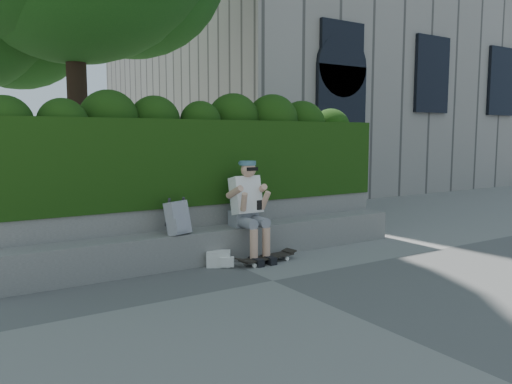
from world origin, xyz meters
TOP-DOWN VIEW (x-y plane):
  - ground at (0.00, 0.00)m, footprint 80.00×80.00m
  - bench_ledge at (0.00, 1.25)m, footprint 6.00×0.45m
  - planter_wall at (0.00, 1.73)m, footprint 6.00×0.50m
  - hedge at (0.00, 1.95)m, footprint 6.00×1.00m
  - person at (0.31, 1.07)m, footprint 0.40×0.76m
  - skateboard at (0.41, 0.74)m, footprint 0.86×0.31m
  - backpack_plaid at (-0.71, 1.15)m, footprint 0.33×0.25m
  - backpack_ground at (-0.22, 0.95)m, footprint 0.38×0.35m

SIDE VIEW (x-z plane):
  - ground at x=0.00m, z-range 0.00..0.00m
  - skateboard at x=0.41m, z-range 0.03..0.12m
  - backpack_ground at x=-0.22m, z-range 0.00..0.20m
  - bench_ledge at x=0.00m, z-range 0.00..0.45m
  - planter_wall at x=0.00m, z-range 0.00..0.75m
  - backpack_plaid at x=-0.71m, z-range 0.45..0.88m
  - person at x=0.31m, z-range 0.06..1.44m
  - hedge at x=0.00m, z-range 0.75..1.95m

